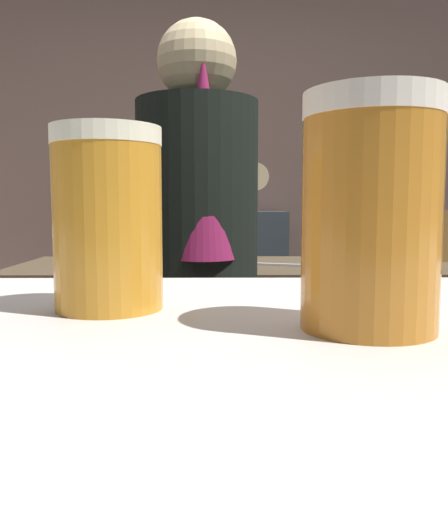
# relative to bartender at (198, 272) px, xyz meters

# --- Properties ---
(wall_back) EXTENTS (5.20, 0.10, 2.70)m
(wall_back) POSITION_rel_bartender_xyz_m (0.01, 2.05, 0.39)
(wall_back) COLOR brown
(wall_back) RESTS_ON ground
(prep_counter) EXTENTS (2.10, 0.60, 0.92)m
(prep_counter) POSITION_rel_bartender_xyz_m (0.36, 0.46, -0.49)
(prep_counter) COLOR #4C3D2B
(prep_counter) RESTS_ON ground
(back_shelf) EXTENTS (0.96, 0.36, 1.10)m
(back_shelf) POSITION_rel_bartender_xyz_m (-0.01, 1.77, -0.40)
(back_shelf) COLOR #313A40
(back_shelf) RESTS_ON ground
(bartender) EXTENTS (0.48, 0.54, 1.65)m
(bartender) POSITION_rel_bartender_xyz_m (0.00, 0.00, 0.00)
(bartender) COLOR #33343B
(bartender) RESTS_ON ground
(knife_block) EXTENTS (0.10, 0.08, 0.29)m
(knife_block) POSITION_rel_bartender_xyz_m (0.90, 0.56, 0.07)
(knife_block) COLOR olive
(knife_block) RESTS_ON prep_counter
(mixing_bowl) EXTENTS (0.19, 0.19, 0.05)m
(mixing_bowl) POSITION_rel_bartender_xyz_m (-0.28, 0.56, -0.01)
(mixing_bowl) COLOR #CE5733
(mixing_bowl) RESTS_ON prep_counter
(chefs_knife) EXTENTS (0.24, 0.10, 0.01)m
(chefs_knife) POSITION_rel_bartender_xyz_m (0.28, 0.41, -0.03)
(chefs_knife) COLOR silver
(chefs_knife) RESTS_ON prep_counter
(pint_glass_near) EXTENTS (0.08, 0.08, 0.14)m
(pint_glass_near) POSITION_rel_bartender_xyz_m (0.15, -1.16, 0.18)
(pint_glass_near) COLOR #C27724
(pint_glass_near) RESTS_ON bar_counter
(pint_glass_far) EXTENTS (0.08, 0.08, 0.13)m
(pint_glass_far) POSITION_rel_bartender_xyz_m (-0.02, -1.09, 0.18)
(pint_glass_far) COLOR orange
(pint_glass_far) RESTS_ON bar_counter
(bottle_vinegar) EXTENTS (0.07, 0.07, 0.25)m
(bottle_vinegar) POSITION_rel_bartender_xyz_m (0.01, 1.83, 0.25)
(bottle_vinegar) COLOR red
(bottle_vinegar) RESTS_ON back_shelf
(bottle_hot_sauce) EXTENTS (0.07, 0.07, 0.21)m
(bottle_hot_sauce) POSITION_rel_bartender_xyz_m (-0.13, 1.86, 0.23)
(bottle_hot_sauce) COLOR black
(bottle_hot_sauce) RESTS_ON back_shelf
(bottle_olive_oil) EXTENTS (0.07, 0.07, 0.25)m
(bottle_olive_oil) POSITION_rel_bartender_xyz_m (-0.00, 1.69, 0.24)
(bottle_olive_oil) COLOR black
(bottle_olive_oil) RESTS_ON back_shelf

